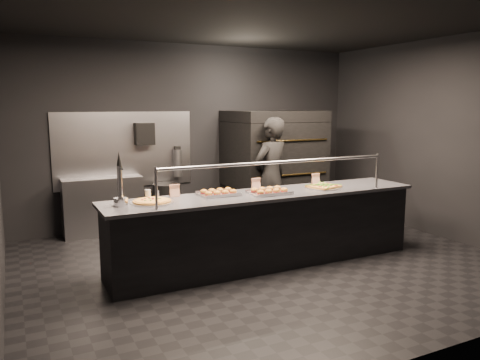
% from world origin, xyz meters
% --- Properties ---
extents(room, '(6.04, 6.00, 3.00)m').
position_xyz_m(room, '(-0.02, 0.05, 1.50)').
color(room, black).
rests_on(room, ground).
extents(service_counter, '(4.10, 0.78, 1.37)m').
position_xyz_m(service_counter, '(0.00, -0.00, 0.46)').
color(service_counter, black).
rests_on(service_counter, ground).
extents(pizza_oven, '(1.50, 1.23, 1.91)m').
position_xyz_m(pizza_oven, '(1.20, 1.90, 0.97)').
color(pizza_oven, black).
rests_on(pizza_oven, ground).
extents(prep_shelf, '(1.20, 0.35, 0.90)m').
position_xyz_m(prep_shelf, '(-1.60, 2.32, 0.45)').
color(prep_shelf, '#99999E').
rests_on(prep_shelf, ground).
extents(towel_dispenser, '(0.30, 0.20, 0.35)m').
position_xyz_m(towel_dispenser, '(-0.90, 2.39, 1.55)').
color(towel_dispenser, black).
rests_on(towel_dispenser, room).
extents(fire_extinguisher, '(0.14, 0.14, 0.51)m').
position_xyz_m(fire_extinguisher, '(-0.35, 2.40, 1.06)').
color(fire_extinguisher, '#B2B2B7').
rests_on(fire_extinguisher, room).
extents(beer_tap, '(0.15, 0.22, 0.59)m').
position_xyz_m(beer_tap, '(-1.80, 0.05, 1.09)').
color(beer_tap, silver).
rests_on(beer_tap, service_counter).
extents(round_pizza, '(0.49, 0.49, 0.03)m').
position_xyz_m(round_pizza, '(-1.45, 0.06, 0.94)').
color(round_pizza, silver).
rests_on(round_pizza, service_counter).
extents(slider_tray_a, '(0.49, 0.37, 0.07)m').
position_xyz_m(slider_tray_a, '(-0.60, 0.13, 0.95)').
color(slider_tray_a, silver).
rests_on(slider_tray_a, service_counter).
extents(slider_tray_b, '(0.53, 0.42, 0.08)m').
position_xyz_m(slider_tray_b, '(-0.00, -0.06, 0.95)').
color(slider_tray_b, silver).
rests_on(slider_tray_b, service_counter).
extents(square_pizza, '(0.47, 0.47, 0.05)m').
position_xyz_m(square_pizza, '(0.85, -0.02, 0.94)').
color(square_pizza, silver).
rests_on(square_pizza, service_counter).
extents(condiment_jar, '(0.17, 0.07, 0.11)m').
position_xyz_m(condiment_jar, '(-1.40, 0.28, 0.97)').
color(condiment_jar, silver).
rests_on(condiment_jar, service_counter).
extents(tent_cards, '(2.16, 0.04, 0.15)m').
position_xyz_m(tent_cards, '(-0.06, 0.28, 1.00)').
color(tent_cards, white).
rests_on(tent_cards, service_counter).
extents(trash_bin, '(0.45, 0.45, 0.75)m').
position_xyz_m(trash_bin, '(-0.61, 2.22, 0.37)').
color(trash_bin, black).
rests_on(trash_bin, ground).
extents(worker, '(0.77, 0.62, 1.82)m').
position_xyz_m(worker, '(0.72, 1.16, 0.91)').
color(worker, black).
rests_on(worker, ground).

